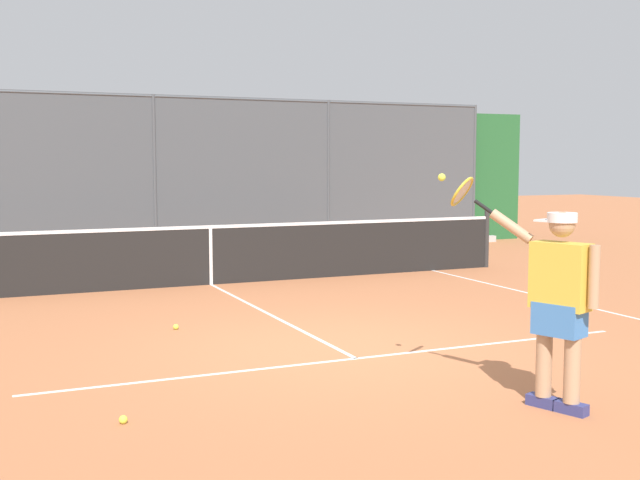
# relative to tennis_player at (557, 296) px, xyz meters

# --- Properties ---
(ground_plane) EXTENTS (60.00, 60.00, 0.00)m
(ground_plane) POSITION_rel_tennis_player_xyz_m (0.72, -2.62, -0.92)
(ground_plane) COLOR #B76B42
(court_line_markings) EXTENTS (8.37, 9.66, 0.01)m
(court_line_markings) POSITION_rel_tennis_player_xyz_m (0.72, -1.80, -0.92)
(court_line_markings) COLOR white
(court_line_markings) RESTS_ON ground
(fence_backdrop) EXTENTS (18.73, 1.37, 3.35)m
(fence_backdrop) POSITION_rel_tennis_player_xyz_m (0.72, -12.18, 0.65)
(fence_backdrop) COLOR #474C51
(fence_backdrop) RESTS_ON ground
(tennis_net) EXTENTS (10.76, 0.09, 1.07)m
(tennis_net) POSITION_rel_tennis_player_xyz_m (0.72, -7.43, -0.43)
(tennis_net) COLOR #2D2D2D
(tennis_net) RESTS_ON ground
(tennis_player) EXTENTS (0.81, 1.19, 1.88)m
(tennis_player) POSITION_rel_tennis_player_xyz_m (0.00, 0.00, 0.00)
(tennis_player) COLOR navy
(tennis_player) RESTS_ON ground
(tennis_ball_mid_court) EXTENTS (0.07, 0.07, 0.07)m
(tennis_ball_mid_court) POSITION_rel_tennis_player_xyz_m (3.23, -1.03, -0.89)
(tennis_ball_mid_court) COLOR #D6E042
(tennis_ball_mid_court) RESTS_ON ground
(tennis_ball_near_net) EXTENTS (0.07, 0.07, 0.07)m
(tennis_ball_near_net) POSITION_rel_tennis_player_xyz_m (2.06, -4.24, -0.89)
(tennis_ball_near_net) COLOR #D6E042
(tennis_ball_near_net) RESTS_ON ground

